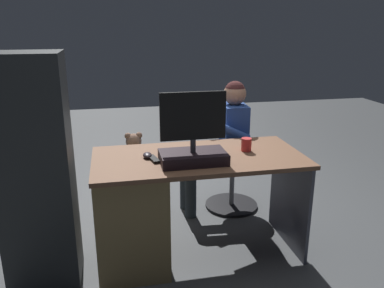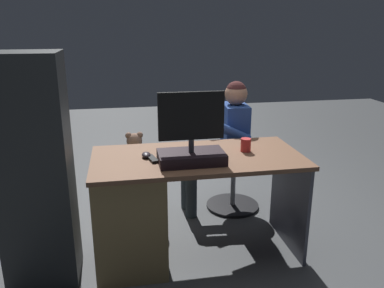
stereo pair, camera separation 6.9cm
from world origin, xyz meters
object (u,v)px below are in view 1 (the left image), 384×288
(visitor_chair, at_px, (232,177))
(person, at_px, (223,136))
(computer_mouse, at_px, (147,155))
(teddy_bear, at_px, (134,152))
(office_chair_teddy, at_px, (136,189))
(desk, at_px, (146,206))
(cup, at_px, (246,145))
(tv_remote, at_px, (154,159))
(keyboard, at_px, (190,152))
(monitor, at_px, (193,145))

(visitor_chair, xyz_separation_m, person, (0.10, 0.01, 0.40))
(computer_mouse, height_order, teddy_bear, computer_mouse)
(teddy_bear, bearing_deg, office_chair_teddy, 90.00)
(desk, relative_size, cup, 15.42)
(desk, bearing_deg, tv_remote, 152.95)
(keyboard, height_order, person, person)
(keyboard, xyz_separation_m, computer_mouse, (0.30, 0.02, 0.01))
(desk, height_order, person, person)
(desk, xyz_separation_m, tv_remote, (-0.06, 0.03, 0.36))
(monitor, bearing_deg, cup, -159.15)
(office_chair_teddy, bearing_deg, computer_mouse, 95.86)
(desk, xyz_separation_m, teddy_bear, (0.03, -0.62, 0.20))
(cup, height_order, visitor_chair, cup)
(office_chair_teddy, xyz_separation_m, visitor_chair, (-0.88, -0.07, 0.01))
(teddy_bear, distance_m, visitor_chair, 0.94)
(office_chair_teddy, bearing_deg, desk, 93.25)
(office_chair_teddy, height_order, teddy_bear, teddy_bear)
(cup, bearing_deg, monitor, 20.85)
(desk, relative_size, monitor, 3.09)
(monitor, xyz_separation_m, office_chair_teddy, (0.34, -0.73, -0.60))
(keyboard, distance_m, cup, 0.41)
(office_chair_teddy, bearing_deg, person, -175.64)
(office_chair_teddy, distance_m, teddy_bear, 0.33)
(cup, distance_m, person, 0.64)
(tv_remote, height_order, visitor_chair, tv_remote)
(monitor, height_order, person, monitor)
(cup, relative_size, office_chair_teddy, 0.19)
(desk, xyz_separation_m, cup, (-0.73, -0.04, 0.40))
(tv_remote, relative_size, visitor_chair, 0.31)
(computer_mouse, relative_size, office_chair_teddy, 0.19)
(computer_mouse, relative_size, visitor_chair, 0.20)
(cup, bearing_deg, teddy_bear, -37.15)
(keyboard, relative_size, person, 0.36)
(monitor, height_order, keyboard, monitor)
(teddy_bear, height_order, visitor_chair, teddy_bear)
(monitor, xyz_separation_m, keyboard, (-0.01, -0.18, -0.11))
(desk, distance_m, office_chair_teddy, 0.62)
(keyboard, height_order, computer_mouse, computer_mouse)
(visitor_chair, bearing_deg, cup, 80.32)
(desk, xyz_separation_m, computer_mouse, (-0.02, -0.03, 0.37))
(person, bearing_deg, keyboard, 55.42)
(cup, xyz_separation_m, teddy_bear, (0.77, -0.58, -0.19))
(monitor, bearing_deg, teddy_bear, -65.15)
(monitor, height_order, visitor_chair, monitor)
(desk, height_order, cup, cup)
(cup, bearing_deg, desk, 2.97)
(cup, relative_size, person, 0.08)
(desk, xyz_separation_m, keyboard, (-0.32, -0.06, 0.36))
(computer_mouse, relative_size, person, 0.08)
(monitor, distance_m, office_chair_teddy, 1.01)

